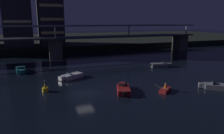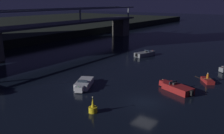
# 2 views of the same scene
# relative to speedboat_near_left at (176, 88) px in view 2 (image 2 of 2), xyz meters

# --- Properties ---
(ground_plane) EXTENTS (400.00, 400.00, 0.00)m
(ground_plane) POSITION_rel_speedboat_near_left_xyz_m (-5.66, 1.44, -0.41)
(ground_plane) COLOR black
(speedboat_near_left) EXTENTS (3.05, 5.10, 1.16)m
(speedboat_near_left) POSITION_rel_speedboat_near_left_xyz_m (0.00, 0.00, 0.00)
(speedboat_near_left) COLOR maroon
(speedboat_near_left) RESTS_ON ground
(speedboat_near_center) EXTENTS (4.92, 3.45, 1.16)m
(speedboat_near_center) POSITION_rel_speedboat_near_left_xyz_m (-5.77, 10.69, 0.00)
(speedboat_near_center) COLOR silver
(speedboat_near_center) RESTS_ON ground
(speedboat_near_right) EXTENTS (5.15, 2.90, 1.16)m
(speedboat_near_right) POSITION_rel_speedboat_near_left_xyz_m (15.80, 13.22, 0.00)
(speedboat_near_right) COLOR gray
(speedboat_near_right) RESTS_ON ground
(channel_buoy) EXTENTS (0.90, 0.90, 1.76)m
(channel_buoy) POSITION_rel_speedboat_near_left_xyz_m (-11.00, 4.64, 0.06)
(channel_buoy) COLOR yellow
(channel_buoy) RESTS_ON ground
(dinghy_with_paddler) EXTENTS (2.76, 2.69, 1.36)m
(dinghy_with_paddler) POSITION_rel_speedboat_near_left_xyz_m (5.98, -2.24, -0.14)
(dinghy_with_paddler) COLOR maroon
(dinghy_with_paddler) RESTS_ON ground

